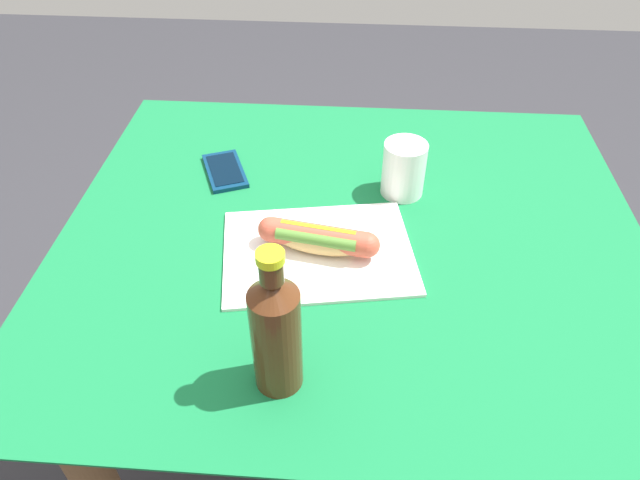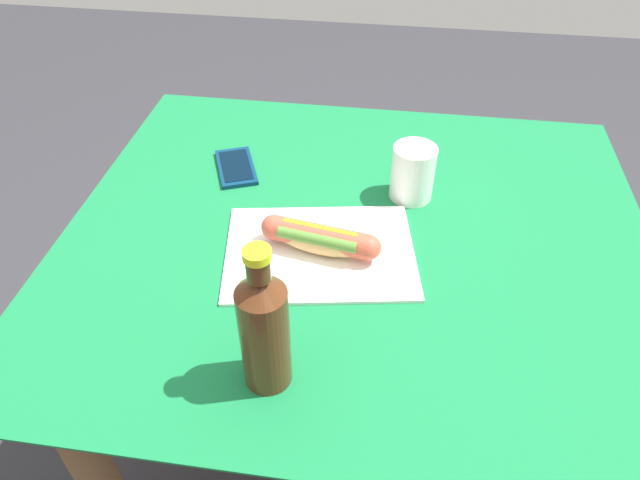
{
  "view_description": "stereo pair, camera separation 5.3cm",
  "coord_description": "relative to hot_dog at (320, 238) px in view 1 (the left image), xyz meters",
  "views": [
    {
      "loc": [
        0.0,
        0.79,
        1.44
      ],
      "look_at": [
        0.06,
        0.06,
        0.79
      ],
      "focal_mm": 32.61,
      "sensor_mm": 36.0,
      "label": 1
    },
    {
      "loc": [
        -0.05,
        0.79,
        1.44
      ],
      "look_at": [
        0.06,
        0.06,
        0.79
      ],
      "focal_mm": 32.61,
      "sensor_mm": 36.0,
      "label": 2
    }
  ],
  "objects": [
    {
      "name": "ground_plane",
      "position": [
        -0.06,
        -0.06,
        -0.8
      ],
      "size": [
        6.0,
        6.0,
        0.0
      ],
      "primitive_type": "plane",
      "color": "#2D2D33",
      "rests_on": "ground"
    },
    {
      "name": "dining_table",
      "position": [
        -0.06,
        -0.06,
        -0.18
      ],
      "size": [
        1.04,
        0.93,
        0.76
      ],
      "color": "brown",
      "rests_on": "ground"
    },
    {
      "name": "paper_wrapper",
      "position": [
        -0.0,
        -0.0,
        -0.03
      ],
      "size": [
        0.36,
        0.29,
        0.01
      ],
      "primitive_type": "cube",
      "rotation": [
        0.0,
        0.0,
        0.17
      ],
      "color": "white",
      "rests_on": "dining_table"
    },
    {
      "name": "hot_dog",
      "position": [
        0.0,
        0.0,
        0.0
      ],
      "size": [
        0.21,
        0.08,
        0.05
      ],
      "color": "tan",
      "rests_on": "paper_wrapper"
    },
    {
      "name": "cell_phone",
      "position": [
        0.21,
        -0.23,
        -0.03
      ],
      "size": [
        0.12,
        0.15,
        0.01
      ],
      "color": "#0A2D4C",
      "rests_on": "dining_table"
    },
    {
      "name": "soda_bottle",
      "position": [
        0.03,
        0.26,
        0.07
      ],
      "size": [
        0.07,
        0.07,
        0.24
      ],
      "color": "#4C2814",
      "rests_on": "dining_table"
    },
    {
      "name": "drinking_cup",
      "position": [
        -0.15,
        -0.19,
        0.02
      ],
      "size": [
        0.08,
        0.08,
        0.11
      ],
      "primitive_type": "cylinder",
      "color": "white",
      "rests_on": "dining_table"
    }
  ]
}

